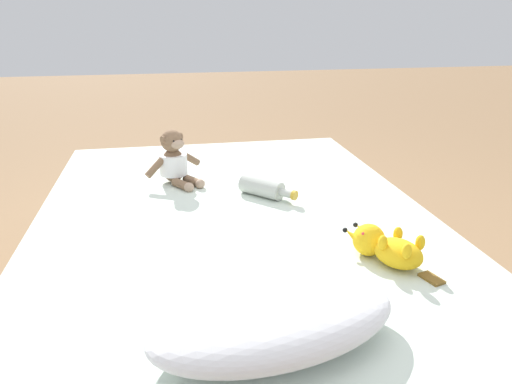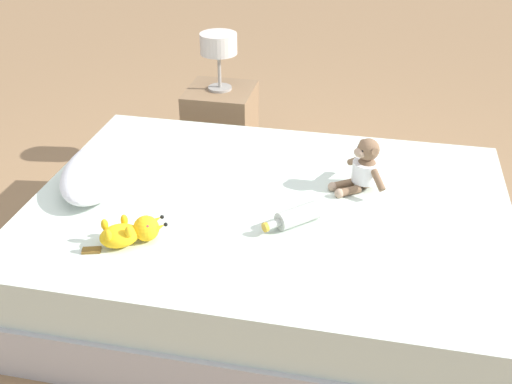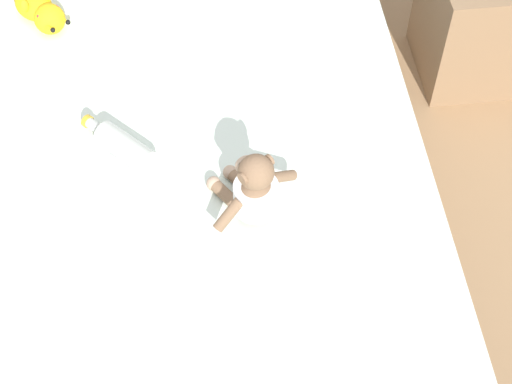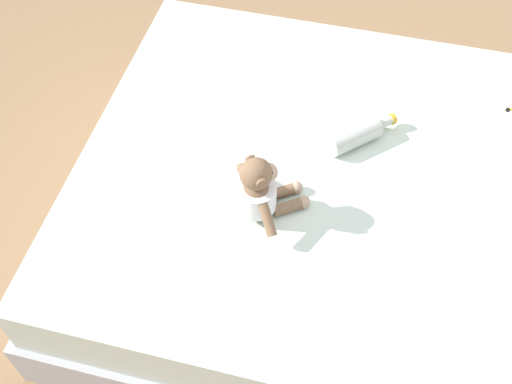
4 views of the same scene
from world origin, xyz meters
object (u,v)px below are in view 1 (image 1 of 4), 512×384
plush_monkey (175,161)px  glass_bottle (263,188)px  bed (235,264)px  plush_yellow_creature (385,247)px  pillow (275,321)px

plush_monkey → glass_bottle: bearing=145.0°
bed → plush_yellow_creature: bearing=130.7°
pillow → glass_bottle: (-0.16, -0.91, -0.02)m
plush_monkey → plush_yellow_creature: plush_monkey is taller
plush_monkey → plush_yellow_creature: size_ratio=0.84×
pillow → plush_monkey: size_ratio=2.48×
bed → plush_monkey: 0.54m
plush_yellow_creature → glass_bottle: 0.65m
pillow → glass_bottle: size_ratio=2.84×
plush_monkey → plush_yellow_creature: bearing=125.6°
plush_monkey → glass_bottle: size_ratio=1.14×
plush_yellow_creature → glass_bottle: plush_yellow_creature is taller
bed → plush_yellow_creature: size_ratio=6.86×
glass_bottle → plush_yellow_creature: bearing=113.1°
bed → glass_bottle: size_ratio=9.31×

